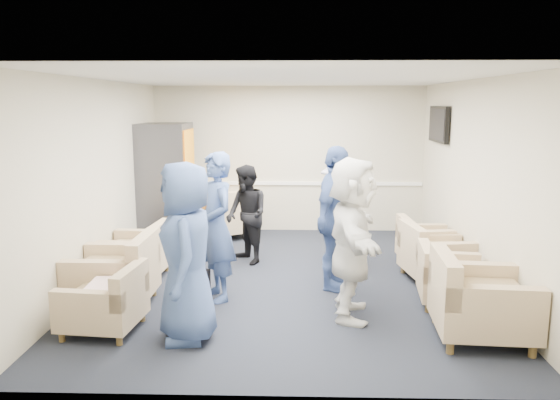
{
  "coord_description": "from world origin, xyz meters",
  "views": [
    {
      "loc": [
        0.13,
        -7.15,
        2.39
      ],
      "look_at": [
        -0.08,
        0.2,
        1.08
      ],
      "focal_mm": 35.0,
      "sensor_mm": 36.0,
      "label": 1
    }
  ],
  "objects_px": {
    "person_mid_left": "(216,227)",
    "person_back_right": "(340,212)",
    "armchair_left_far": "(139,255)",
    "person_front_left": "(186,252)",
    "armchair_right_midnear": "(447,280)",
    "person_front_right": "(352,239)",
    "person_mid_right": "(335,218)",
    "armchair_corner": "(225,217)",
    "armchair_right_midfar": "(432,256)",
    "vending_machine": "(166,183)",
    "person_back_left": "(247,215)",
    "armchair_right_far": "(423,246)",
    "armchair_right_near": "(476,303)",
    "armchair_left_near": "(107,304)",
    "armchair_left_mid": "(118,276)"
  },
  "relations": [
    {
      "from": "person_mid_left",
      "to": "person_back_right",
      "type": "relative_size",
      "value": 1.13
    },
    {
      "from": "armchair_left_far",
      "to": "person_front_left",
      "type": "distance_m",
      "value": 2.3
    },
    {
      "from": "armchair_right_midnear",
      "to": "person_front_right",
      "type": "height_order",
      "value": "person_front_right"
    },
    {
      "from": "person_mid_right",
      "to": "armchair_corner",
      "type": "bearing_deg",
      "value": 55.21
    },
    {
      "from": "armchair_right_midfar",
      "to": "vending_machine",
      "type": "bearing_deg",
      "value": 55.76
    },
    {
      "from": "armchair_right_midnear",
      "to": "armchair_right_midfar",
      "type": "relative_size",
      "value": 0.9
    },
    {
      "from": "person_back_left",
      "to": "person_back_right",
      "type": "height_order",
      "value": "person_back_right"
    },
    {
      "from": "armchair_right_midnear",
      "to": "armchair_right_midfar",
      "type": "xyz_separation_m",
      "value": [
        0.04,
        0.91,
        0.03
      ]
    },
    {
      "from": "person_mid_right",
      "to": "person_mid_left",
      "type": "bearing_deg",
      "value": 127.75
    },
    {
      "from": "armchair_right_midfar",
      "to": "armchair_right_far",
      "type": "distance_m",
      "value": 0.64
    },
    {
      "from": "armchair_right_near",
      "to": "armchair_left_near",
      "type": "bearing_deg",
      "value": 93.15
    },
    {
      "from": "armchair_left_near",
      "to": "armchair_left_far",
      "type": "xyz_separation_m",
      "value": [
        -0.18,
        1.8,
        0.02
      ]
    },
    {
      "from": "armchair_left_near",
      "to": "person_front_right",
      "type": "relative_size",
      "value": 0.46
    },
    {
      "from": "armchair_right_near",
      "to": "person_front_left",
      "type": "xyz_separation_m",
      "value": [
        -2.94,
        -0.09,
        0.54
      ]
    },
    {
      "from": "armchair_left_near",
      "to": "person_back_left",
      "type": "relative_size",
      "value": 0.56
    },
    {
      "from": "person_front_right",
      "to": "armchair_left_far",
      "type": "bearing_deg",
      "value": 69.35
    },
    {
      "from": "armchair_left_near",
      "to": "person_mid_left",
      "type": "relative_size",
      "value": 0.46
    },
    {
      "from": "armchair_left_near",
      "to": "armchair_corner",
      "type": "relative_size",
      "value": 0.65
    },
    {
      "from": "armchair_right_near",
      "to": "armchair_corner",
      "type": "xyz_separation_m",
      "value": [
        -3.12,
        4.18,
        -0.01
      ]
    },
    {
      "from": "armchair_right_far",
      "to": "person_back_right",
      "type": "xyz_separation_m",
      "value": [
        -1.23,
        0.05,
        0.5
      ]
    },
    {
      "from": "person_front_left",
      "to": "person_mid_left",
      "type": "height_order",
      "value": "person_front_left"
    },
    {
      "from": "armchair_left_far",
      "to": "armchair_right_far",
      "type": "height_order",
      "value": "armchair_left_far"
    },
    {
      "from": "person_front_left",
      "to": "person_mid_left",
      "type": "bearing_deg",
      "value": 162.5
    },
    {
      "from": "person_mid_right",
      "to": "person_front_left",
      "type": "bearing_deg",
      "value": 156.61
    },
    {
      "from": "armchair_left_mid",
      "to": "person_front_left",
      "type": "relative_size",
      "value": 0.5
    },
    {
      "from": "person_mid_right",
      "to": "person_front_right",
      "type": "relative_size",
      "value": 1.03
    },
    {
      "from": "armchair_right_near",
      "to": "armchair_right_midnear",
      "type": "xyz_separation_m",
      "value": [
        -0.02,
        0.98,
        -0.07
      ]
    },
    {
      "from": "armchair_right_near",
      "to": "vending_machine",
      "type": "distance_m",
      "value": 5.65
    },
    {
      "from": "armchair_right_midnear",
      "to": "person_mid_right",
      "type": "height_order",
      "value": "person_mid_right"
    },
    {
      "from": "armchair_right_midfar",
      "to": "person_front_left",
      "type": "bearing_deg",
      "value": 115.44
    },
    {
      "from": "armchair_left_far",
      "to": "person_back_left",
      "type": "height_order",
      "value": "person_back_left"
    },
    {
      "from": "armchair_corner",
      "to": "person_back_left",
      "type": "relative_size",
      "value": 0.86
    },
    {
      "from": "person_back_left",
      "to": "armchair_left_far",
      "type": "bearing_deg",
      "value": -94.76
    },
    {
      "from": "armchair_right_midnear",
      "to": "armchair_left_near",
      "type": "bearing_deg",
      "value": 110.17
    },
    {
      "from": "armchair_right_midnear",
      "to": "person_back_left",
      "type": "height_order",
      "value": "person_back_left"
    },
    {
      "from": "armchair_left_far",
      "to": "armchair_right_midfar",
      "type": "distance_m",
      "value": 4.02
    },
    {
      "from": "armchair_left_far",
      "to": "person_mid_left",
      "type": "height_order",
      "value": "person_mid_left"
    },
    {
      "from": "person_mid_left",
      "to": "person_front_right",
      "type": "relative_size",
      "value": 1.0
    },
    {
      "from": "armchair_left_mid",
      "to": "person_mid_right",
      "type": "height_order",
      "value": "person_mid_right"
    },
    {
      "from": "armchair_right_midfar",
      "to": "person_front_right",
      "type": "xyz_separation_m",
      "value": [
        -1.23,
        -1.34,
        0.58
      ]
    },
    {
      "from": "person_front_right",
      "to": "person_mid_left",
      "type": "bearing_deg",
      "value": 76.18
    },
    {
      "from": "armchair_right_near",
      "to": "armchair_right_midfar",
      "type": "xyz_separation_m",
      "value": [
        0.02,
        1.9,
        -0.05
      ]
    },
    {
      "from": "armchair_right_near",
      "to": "armchair_right_far",
      "type": "height_order",
      "value": "armchair_right_near"
    },
    {
      "from": "armchair_left_near",
      "to": "armchair_right_midnear",
      "type": "xyz_separation_m",
      "value": [
        3.8,
        0.92,
        0.0
      ]
    },
    {
      "from": "armchair_right_far",
      "to": "person_mid_right",
      "type": "relative_size",
      "value": 0.43
    },
    {
      "from": "armchair_right_midnear",
      "to": "armchair_right_far",
      "type": "bearing_deg",
      "value": 4.18
    },
    {
      "from": "armchair_corner",
      "to": "armchair_right_midnear",
      "type": "bearing_deg",
      "value": 103.25
    },
    {
      "from": "armchair_left_near",
      "to": "armchair_right_midfar",
      "type": "bearing_deg",
      "value": 121.38
    },
    {
      "from": "person_front_left",
      "to": "person_mid_right",
      "type": "height_order",
      "value": "person_mid_right"
    },
    {
      "from": "armchair_right_midnear",
      "to": "armchair_right_far",
      "type": "distance_m",
      "value": 1.56
    }
  ]
}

